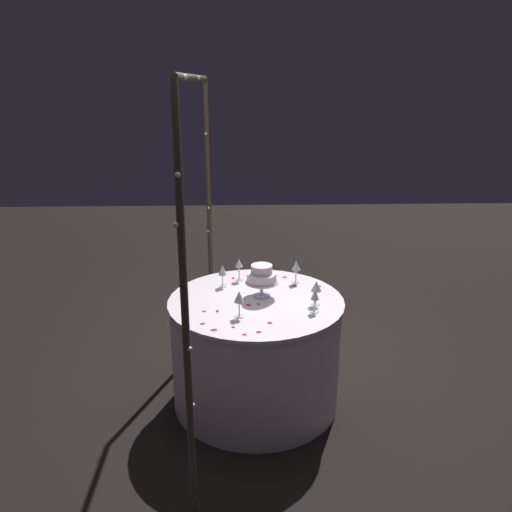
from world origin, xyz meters
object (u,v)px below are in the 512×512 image
wine_glass_3 (315,296)px  decorative_arch (199,203)px  main_table (256,351)px  wine_glass_5 (316,287)px  wine_glass_0 (239,264)px  wine_glass_4 (222,271)px  tiered_cake (262,276)px  wine_glass_2 (239,298)px  wine_glass_1 (296,266)px

wine_glass_3 → decorative_arch: bearing=74.4°
main_table → wine_glass_5: size_ratio=7.23×
wine_glass_5 → wine_glass_0: bearing=47.6°
decorative_arch → wine_glass_4: (0.25, -0.13, -0.54)m
decorative_arch → wine_glass_4: decorative_arch is taller
tiered_cake → wine_glass_0: bearing=26.0°
decorative_arch → main_table: size_ratio=1.87×
decorative_arch → wine_glass_5: bearing=-96.9°
main_table → wine_glass_2: bearing=156.6°
wine_glass_1 → wine_glass_2: size_ratio=1.00×
wine_glass_4 → wine_glass_5: 0.69m
wine_glass_2 → main_table: bearing=-23.4°
decorative_arch → wine_glass_3: (-0.20, -0.71, -0.55)m
wine_glass_1 → wine_glass_2: bearing=143.6°
decorative_arch → wine_glass_2: size_ratio=12.83×
wine_glass_3 → wine_glass_4: 0.73m
main_table → wine_glass_1: (0.29, -0.29, 0.51)m
wine_glass_2 → wine_glass_3: bearing=-83.2°
wine_glass_1 → wine_glass_5: (-0.38, -0.09, -0.00)m
main_table → wine_glass_3: wine_glass_3 is taller
wine_glass_0 → wine_glass_5: (-0.45, -0.49, -0.00)m
decorative_arch → tiered_cake: size_ratio=9.74×
wine_glass_4 → wine_glass_5: same height
tiered_cake → wine_glass_3: size_ratio=1.50×
wine_glass_0 → wine_glass_4: bearing=135.1°
main_table → wine_glass_5: (-0.09, -0.38, 0.50)m
wine_glass_0 → wine_glass_4: 0.16m
decorative_arch → wine_glass_3: decorative_arch is taller
wine_glass_2 → wine_glass_4: 0.51m
wine_glass_0 → wine_glass_2: bearing=180.0°
decorative_arch → wine_glass_1: bearing=-65.5°
wine_glass_2 → wine_glass_3: 0.47m
wine_glass_1 → wine_glass_5: 0.39m
wine_glass_0 → wine_glass_1: 0.41m
decorative_arch → wine_glass_2: 0.64m
wine_glass_0 → wine_glass_5: wine_glass_0 is taller
tiered_cake → wine_glass_5: size_ratio=1.39×
tiered_cake → wine_glass_1: 0.35m
wine_glass_1 → wine_glass_5: wine_glass_1 is taller
wine_glass_5 → wine_glass_4: bearing=61.2°
wine_glass_0 → wine_glass_3: bearing=-140.0°
tiered_cake → wine_glass_5: bearing=-112.7°
main_table → wine_glass_2: size_ratio=6.88×
tiered_cake → wine_glass_2: bearing=154.1°
wine_glass_0 → tiered_cake: bearing=-154.0°
tiered_cake → wine_glass_0: 0.34m
wine_glass_4 → tiered_cake: bearing=-125.8°
main_table → wine_glass_1: size_ratio=6.87×
tiered_cake → wine_glass_3: tiered_cake is taller
decorative_arch → wine_glass_5: 0.91m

